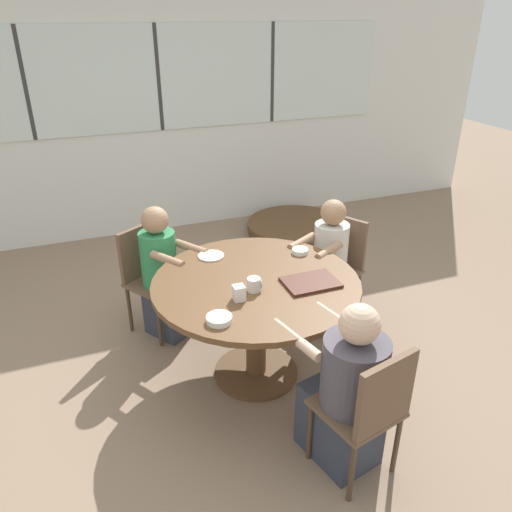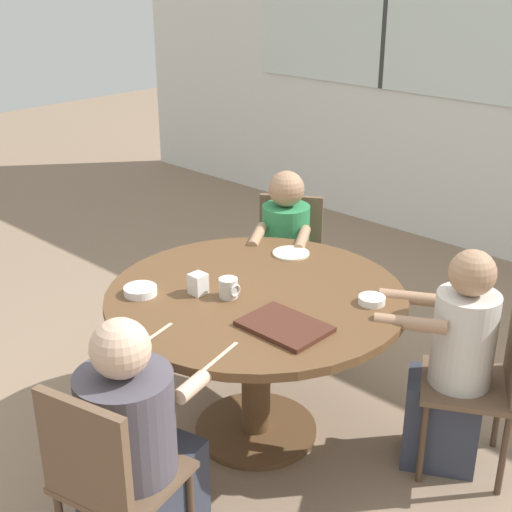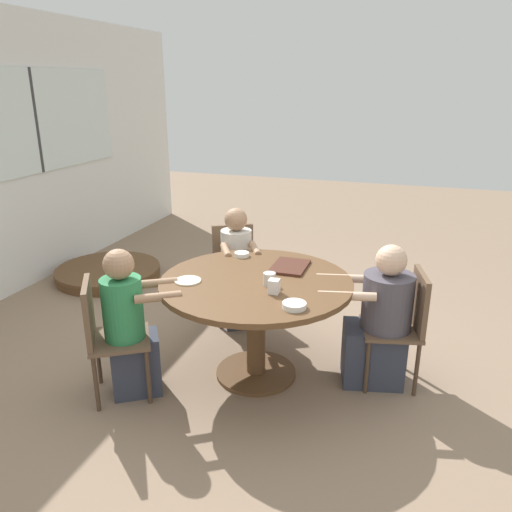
{
  "view_description": "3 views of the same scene",
  "coord_description": "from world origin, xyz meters",
  "px_view_note": "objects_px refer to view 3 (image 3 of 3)",
  "views": [
    {
      "loc": [
        -1.02,
        -2.66,
        2.37
      ],
      "look_at": [
        0.0,
        0.0,
        0.95
      ],
      "focal_mm": 35.0,
      "sensor_mm": 36.0,
      "label": 1
    },
    {
      "loc": [
        1.99,
        -2.12,
        2.19
      ],
      "look_at": [
        0.0,
        0.0,
        0.95
      ],
      "focal_mm": 50.0,
      "sensor_mm": 36.0,
      "label": 2
    },
    {
      "loc": [
        -3.11,
        -1.03,
        2.09
      ],
      "look_at": [
        0.0,
        0.0,
        0.95
      ],
      "focal_mm": 35.0,
      "sensor_mm": 36.0,
      "label": 3
    }
  ],
  "objects_px": {
    "chair_for_woman_green_shirt": "(405,319)",
    "milk_carton_small": "(274,286)",
    "coffee_mug": "(270,279)",
    "chair_for_man_teal_shirt": "(104,330)",
    "chair_for_man_blue_shirt": "(234,264)",
    "person_man_teal_shirt": "(129,329)",
    "folded_table_stack": "(108,272)",
    "person_woman_green_shirt": "(379,324)",
    "person_man_blue_shirt": "(237,272)",
    "bowl_cereal": "(294,305)",
    "bowl_white_shallow": "(242,254)"
  },
  "relations": [
    {
      "from": "person_man_teal_shirt",
      "to": "chair_for_man_teal_shirt",
      "type": "bearing_deg",
      "value": -90.0
    },
    {
      "from": "chair_for_man_teal_shirt",
      "to": "chair_for_woman_green_shirt",
      "type": "bearing_deg",
      "value": 80.3
    },
    {
      "from": "chair_for_woman_green_shirt",
      "to": "bowl_white_shallow",
      "type": "relative_size",
      "value": 7.27
    },
    {
      "from": "chair_for_man_teal_shirt",
      "to": "person_man_teal_shirt",
      "type": "xyz_separation_m",
      "value": [
        0.09,
        -0.14,
        -0.02
      ]
    },
    {
      "from": "bowl_white_shallow",
      "to": "chair_for_man_teal_shirt",
      "type": "bearing_deg",
      "value": 148.5
    },
    {
      "from": "person_man_teal_shirt",
      "to": "chair_for_man_blue_shirt",
      "type": "bearing_deg",
      "value": 137.82
    },
    {
      "from": "chair_for_woman_green_shirt",
      "to": "milk_carton_small",
      "type": "relative_size",
      "value": 8.92
    },
    {
      "from": "person_man_teal_shirt",
      "to": "folded_table_stack",
      "type": "bearing_deg",
      "value": -174.19
    },
    {
      "from": "chair_for_man_blue_shirt",
      "to": "person_man_teal_shirt",
      "type": "bearing_deg",
      "value": 51.19
    },
    {
      "from": "chair_for_man_blue_shirt",
      "to": "milk_carton_small",
      "type": "relative_size",
      "value": 8.92
    },
    {
      "from": "person_man_blue_shirt",
      "to": "bowl_cereal",
      "type": "bearing_deg",
      "value": 95.94
    },
    {
      "from": "chair_for_man_teal_shirt",
      "to": "person_woman_green_shirt",
      "type": "xyz_separation_m",
      "value": [
        0.77,
        -1.75,
        -0.05
      ]
    },
    {
      "from": "person_woman_green_shirt",
      "to": "milk_carton_small",
      "type": "relative_size",
      "value": 10.96
    },
    {
      "from": "person_woman_green_shirt",
      "to": "bowl_cereal",
      "type": "height_order",
      "value": "person_woman_green_shirt"
    },
    {
      "from": "chair_for_man_blue_shirt",
      "to": "bowl_white_shallow",
      "type": "relative_size",
      "value": 7.27
    },
    {
      "from": "chair_for_man_teal_shirt",
      "to": "coffee_mug",
      "type": "xyz_separation_m",
      "value": [
        0.51,
        -1.01,
        0.3
      ]
    },
    {
      "from": "folded_table_stack",
      "to": "person_woman_green_shirt",
      "type": "bearing_deg",
      "value": -110.63
    },
    {
      "from": "person_woman_green_shirt",
      "to": "coffee_mug",
      "type": "distance_m",
      "value": 0.86
    },
    {
      "from": "coffee_mug",
      "to": "milk_carton_small",
      "type": "relative_size",
      "value": 0.96
    },
    {
      "from": "bowl_cereal",
      "to": "folded_table_stack",
      "type": "xyz_separation_m",
      "value": [
        1.73,
        2.58,
        -0.73
      ]
    },
    {
      "from": "chair_for_woman_green_shirt",
      "to": "chair_for_man_blue_shirt",
      "type": "relative_size",
      "value": 1.0
    },
    {
      "from": "chair_for_man_blue_shirt",
      "to": "folded_table_stack",
      "type": "bearing_deg",
      "value": -43.61
    },
    {
      "from": "chair_for_woman_green_shirt",
      "to": "person_man_teal_shirt",
      "type": "distance_m",
      "value": 1.93
    },
    {
      "from": "milk_carton_small",
      "to": "person_man_blue_shirt",
      "type": "bearing_deg",
      "value": 32.87
    },
    {
      "from": "chair_for_man_teal_shirt",
      "to": "person_man_blue_shirt",
      "type": "distance_m",
      "value": 1.43
    },
    {
      "from": "chair_for_man_blue_shirt",
      "to": "coffee_mug",
      "type": "bearing_deg",
      "value": 93.65
    },
    {
      "from": "coffee_mug",
      "to": "folded_table_stack",
      "type": "height_order",
      "value": "coffee_mug"
    },
    {
      "from": "coffee_mug",
      "to": "bowl_white_shallow",
      "type": "height_order",
      "value": "coffee_mug"
    },
    {
      "from": "chair_for_man_teal_shirt",
      "to": "milk_carton_small",
      "type": "height_order",
      "value": "milk_carton_small"
    },
    {
      "from": "folded_table_stack",
      "to": "person_man_teal_shirt",
      "type": "bearing_deg",
      "value": -141.61
    },
    {
      "from": "person_woman_green_shirt",
      "to": "bowl_cereal",
      "type": "distance_m",
      "value": 0.82
    },
    {
      "from": "chair_for_man_blue_shirt",
      "to": "person_man_blue_shirt",
      "type": "bearing_deg",
      "value": 90.0
    },
    {
      "from": "chair_for_woman_green_shirt",
      "to": "chair_for_man_teal_shirt",
      "type": "height_order",
      "value": "same"
    },
    {
      "from": "chair_for_woman_green_shirt",
      "to": "folded_table_stack",
      "type": "xyz_separation_m",
      "value": [
        1.12,
        3.24,
        -0.45
      ]
    },
    {
      "from": "chair_for_man_blue_shirt",
      "to": "chair_for_man_teal_shirt",
      "type": "height_order",
      "value": "same"
    },
    {
      "from": "bowl_white_shallow",
      "to": "bowl_cereal",
      "type": "relative_size",
      "value": 0.79
    },
    {
      "from": "chair_for_man_blue_shirt",
      "to": "person_man_teal_shirt",
      "type": "distance_m",
      "value": 1.43
    },
    {
      "from": "chair_for_man_blue_shirt",
      "to": "person_woman_green_shirt",
      "type": "distance_m",
      "value": 1.56
    },
    {
      "from": "chair_for_man_teal_shirt",
      "to": "milk_carton_small",
      "type": "xyz_separation_m",
      "value": [
        0.39,
        -1.08,
        0.31
      ]
    },
    {
      "from": "chair_for_man_blue_shirt",
      "to": "folded_table_stack",
      "type": "height_order",
      "value": "chair_for_man_blue_shirt"
    },
    {
      "from": "coffee_mug",
      "to": "chair_for_man_teal_shirt",
      "type": "bearing_deg",
      "value": 116.96
    },
    {
      "from": "bowl_cereal",
      "to": "chair_for_woman_green_shirt",
      "type": "bearing_deg",
      "value": -47.28
    },
    {
      "from": "chair_for_man_blue_shirt",
      "to": "person_man_blue_shirt",
      "type": "distance_m",
      "value": 0.16
    },
    {
      "from": "person_man_teal_shirt",
      "to": "folded_table_stack",
      "type": "relative_size",
      "value": 0.93
    },
    {
      "from": "chair_for_man_teal_shirt",
      "to": "person_man_teal_shirt",
      "type": "height_order",
      "value": "person_man_teal_shirt"
    },
    {
      "from": "person_man_blue_shirt",
      "to": "bowl_cereal",
      "type": "xyz_separation_m",
      "value": [
        -1.15,
        -0.81,
        0.3
      ]
    },
    {
      "from": "milk_carton_small",
      "to": "folded_table_stack",
      "type": "relative_size",
      "value": 0.08
    },
    {
      "from": "milk_carton_small",
      "to": "bowl_cereal",
      "type": "xyz_separation_m",
      "value": [
        -0.18,
        -0.19,
        -0.03
      ]
    },
    {
      "from": "chair_for_woman_green_shirt",
      "to": "person_woman_green_shirt",
      "type": "bearing_deg",
      "value": 90.0
    },
    {
      "from": "person_man_blue_shirt",
      "to": "folded_table_stack",
      "type": "bearing_deg",
      "value": -47.25
    }
  ]
}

